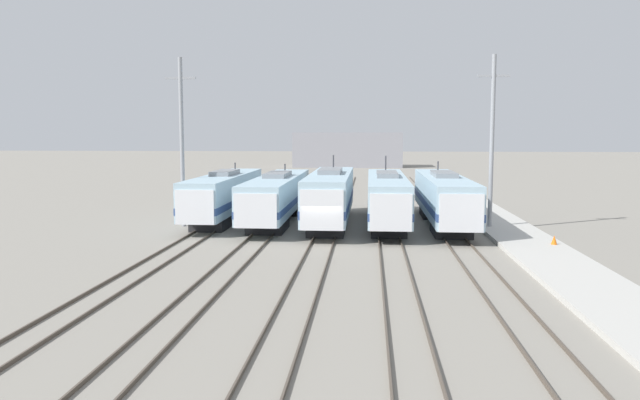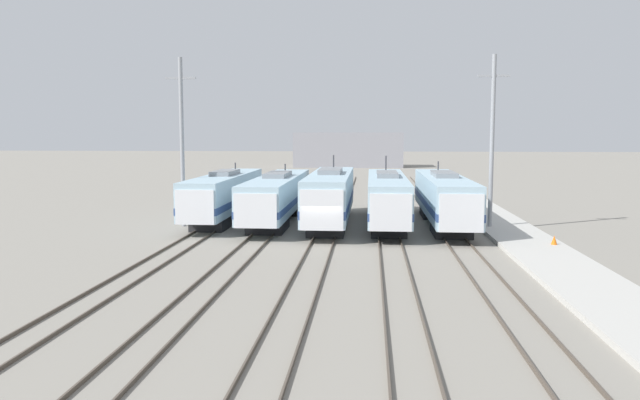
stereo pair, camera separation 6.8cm
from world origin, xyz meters
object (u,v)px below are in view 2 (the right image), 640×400
at_px(locomotive_center, 330,197).
at_px(locomotive_far_right, 444,198).
at_px(locomotive_center_left, 277,197).
at_px(locomotive_center_right, 387,198).
at_px(catenary_tower_right, 492,140).
at_px(traffic_cone, 554,240).
at_px(catenary_tower_left, 182,140).
at_px(locomotive_far_left, 224,195).

xyz_separation_m(locomotive_center, locomotive_far_right, (8.67, 0.69, -0.11)).
relative_size(locomotive_center_left, locomotive_far_right, 1.04).
xyz_separation_m(locomotive_center_right, catenary_tower_right, (7.45, -1.81, 4.44)).
height_order(locomotive_center_left, traffic_cone, locomotive_center_left).
height_order(locomotive_center_right, traffic_cone, locomotive_center_right).
distance_m(catenary_tower_left, traffic_cone, 27.12).
distance_m(locomotive_center, catenary_tower_left, 11.96).
relative_size(locomotive_center_left, locomotive_center_right, 1.03).
xyz_separation_m(locomotive_far_right, traffic_cone, (5.63, -9.14, -1.57)).
distance_m(locomotive_center, locomotive_center_right, 4.40).
bearing_deg(locomotive_center_right, locomotive_far_right, -0.38).
bearing_deg(traffic_cone, catenary_tower_right, 108.82).
xyz_separation_m(locomotive_far_left, catenary_tower_right, (20.46, -3.00, 4.45)).
bearing_deg(catenary_tower_right, traffic_cone, -71.18).
bearing_deg(locomotive_center, locomotive_far_left, 167.60).
height_order(catenary_tower_left, traffic_cone, catenary_tower_left).
bearing_deg(catenary_tower_left, catenary_tower_right, 0.00).
relative_size(locomotive_center, catenary_tower_right, 1.40).
distance_m(locomotive_center, catenary_tower_right, 12.60).
bearing_deg(catenary_tower_left, locomotive_center_right, 6.68).
xyz_separation_m(locomotive_center_left, locomotive_center, (4.34, -1.68, 0.19)).
height_order(locomotive_center_left, locomotive_far_right, locomotive_far_right).
bearing_deg(locomotive_center_right, locomotive_center, -170.59).
bearing_deg(locomotive_far_right, locomotive_center, -175.45).
bearing_deg(traffic_cone, locomotive_center_left, 151.48).
bearing_deg(catenary_tower_right, locomotive_center_right, 166.36).
height_order(catenary_tower_left, catenary_tower_right, same).
height_order(locomotive_far_left, traffic_cone, locomotive_far_left).
relative_size(locomotive_center, traffic_cone, 31.96).
relative_size(locomotive_far_left, traffic_cone, 32.23).
distance_m(locomotive_far_left, catenary_tower_right, 21.16).
bearing_deg(locomotive_center_left, locomotive_far_left, 176.94).
distance_m(locomotive_far_left, traffic_cone, 25.25).
xyz_separation_m(locomotive_far_right, catenary_tower_right, (3.12, -1.78, 4.43)).
bearing_deg(traffic_cone, locomotive_center, 149.41).
distance_m(locomotive_center_right, catenary_tower_left, 16.17).
height_order(locomotive_center_left, catenary_tower_right, catenary_tower_right).
bearing_deg(locomotive_far_left, locomotive_center, -12.40).
distance_m(locomotive_far_right, catenary_tower_right, 5.70).
distance_m(locomotive_center_left, locomotive_far_right, 13.05).
xyz_separation_m(locomotive_center_left, catenary_tower_left, (-6.76, -2.77, 4.50)).
distance_m(locomotive_center_left, traffic_cone, 21.26).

